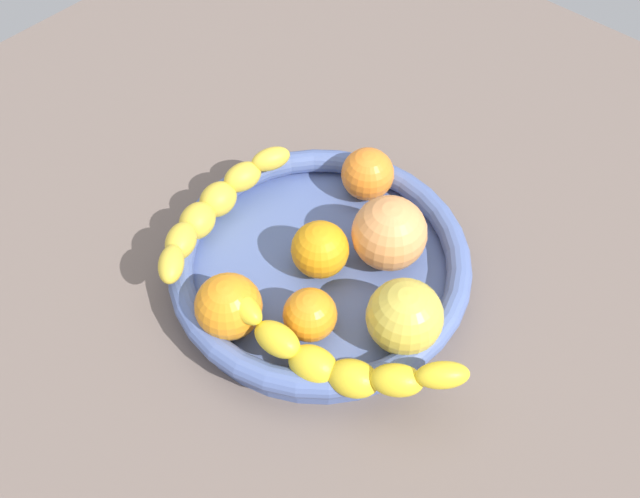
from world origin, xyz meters
TOP-DOWN VIEW (x-y plane):
  - kitchen_counter at (0.00, 0.00)cm, footprint 120.00×120.00cm
  - fruit_bowl at (0.00, 0.00)cm, footprint 30.57×30.57cm
  - banana_draped_left at (-3.47, 11.81)cm, footprint 21.45×8.26cm
  - banana_draped_right at (-8.44, -9.46)cm, footprint 10.63×22.00cm
  - orange_front at (-0.12, 0.11)cm, footprint 5.84×5.84cm
  - orange_mid_left at (-6.14, -4.27)cm, footprint 5.14×5.14cm
  - orange_mid_right at (-10.80, 1.71)cm, footprint 6.37×6.37cm
  - orange_rear at (11.13, 3.10)cm, footprint 5.77×5.77cm
  - apple_yellow at (-0.97, -11.27)cm, footprint 7.17×7.17cm
  - peach_blush at (5.62, -4.21)cm, footprint 7.61×7.61cm

SIDE VIEW (x-z plane):
  - kitchen_counter at x=0.00cm, z-range 0.00..3.00cm
  - fruit_bowl at x=0.00cm, z-range 3.06..7.45cm
  - orange_mid_left at x=-6.14cm, z-range 4.85..9.99cm
  - orange_rear at x=11.13cm, z-range 4.85..10.62cm
  - orange_front at x=-0.12cm, z-range 4.85..10.70cm
  - banana_draped_left at x=-3.47cm, z-range 5.47..10.13cm
  - orange_mid_right at x=-10.80cm, z-range 4.85..11.22cm
  - banana_draped_right at x=-8.44cm, z-range 5.53..10.59cm
  - apple_yellow at x=-0.97cm, z-range 4.85..12.02cm
  - peach_blush at x=5.62cm, z-range 4.85..12.46cm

